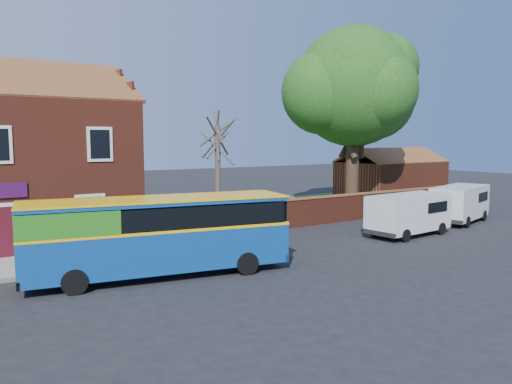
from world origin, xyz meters
TOP-DOWN VIEW (x-y plane):
  - ground at (0.00, 0.00)m, footprint 120.00×120.00m
  - pavement at (-7.00, 5.75)m, footprint 18.00×3.50m
  - kerb at (-7.00, 4.00)m, footprint 18.00×0.15m
  - grass_strip at (13.00, 13.00)m, footprint 26.00×12.00m
  - boundary_wall at (13.00, 7.00)m, footprint 22.00×0.38m
  - outbuilding at (22.00, 13.00)m, footprint 8.20×5.06m
  - bus at (-2.99, 1.90)m, footprint 9.36×3.88m
  - van_near at (10.68, 1.93)m, footprint 4.84×2.25m
  - van_far at (16.35, 2.91)m, footprint 5.15×3.18m
  - large_tree at (14.92, 10.37)m, footprint 10.10×7.99m
  - bare_tree at (4.63, 10.64)m, footprint 2.29×2.73m

SIDE VIEW (x-z plane):
  - ground at x=0.00m, z-range 0.00..0.00m
  - grass_strip at x=13.00m, z-range 0.00..0.04m
  - pavement at x=-7.00m, z-range 0.00..0.12m
  - kerb at x=-7.00m, z-range 0.00..0.14m
  - boundary_wall at x=13.00m, z-range 0.01..1.61m
  - van_near at x=10.68m, z-range 0.12..2.19m
  - van_far at x=16.35m, z-range 0.13..2.24m
  - bus at x=-2.99m, z-range 0.19..2.97m
  - outbuilding at x=22.00m, z-range -0.48..3.69m
  - bare_tree at x=4.63m, z-range 0.08..6.19m
  - large_tree at x=14.92m, z-range 1.91..14.22m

